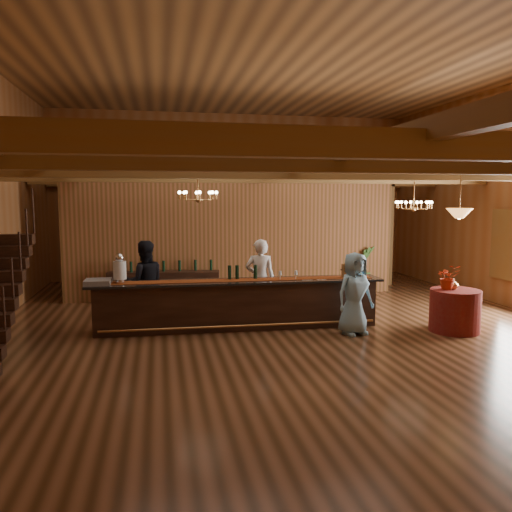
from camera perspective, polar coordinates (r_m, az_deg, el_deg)
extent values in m
plane|color=brown|center=(10.57, 3.21, -8.18)|extent=(14.00, 14.00, 0.00)
plane|color=#AC7842|center=(10.60, 3.42, 21.95)|extent=(14.00, 14.00, 0.00)
cube|color=#945428|center=(17.09, -2.55, 6.80)|extent=(12.00, 0.10, 5.50)
cube|color=brown|center=(5.10, 19.17, 11.89)|extent=(11.90, 0.20, 0.28)
cube|color=brown|center=(7.37, 9.21, 10.44)|extent=(11.90, 0.20, 0.28)
cube|color=brown|center=(9.75, 4.06, 9.56)|extent=(11.90, 0.20, 0.28)
cube|color=brown|center=(12.18, 0.97, 8.99)|extent=(11.90, 0.20, 0.28)
cube|color=brown|center=(14.63, -1.09, 8.59)|extent=(11.90, 0.20, 0.28)
cube|color=brown|center=(16.90, -2.46, 8.33)|extent=(11.90, 0.20, 0.28)
cube|color=brown|center=(10.12, -22.60, 9.76)|extent=(0.18, 13.90, 0.22)
cube|color=brown|center=(10.24, 3.33, 10.21)|extent=(0.18, 13.90, 0.22)
cube|color=brown|center=(12.16, 24.62, 9.06)|extent=(0.18, 13.90, 0.22)
cube|color=brown|center=(14.58, -18.79, 1.95)|extent=(0.20, 0.20, 3.20)
cube|color=brown|center=(16.06, 14.95, 2.49)|extent=(0.20, 0.20, 3.20)
cube|color=brown|center=(13.60, -2.42, 1.78)|extent=(9.00, 0.18, 3.10)
cube|color=white|center=(13.86, 26.74, 1.16)|extent=(0.12, 1.05, 1.75)
cube|color=#382015|center=(10.60, -26.98, 0.50)|extent=(1.00, 0.28, 0.20)
cube|color=#382015|center=(10.85, -26.63, 1.70)|extent=(1.00, 0.28, 0.20)
cube|color=#382015|center=(15.95, 1.85, -1.12)|extent=(1.20, 0.60, 1.10)
cube|color=#A76E39|center=(15.57, -8.99, -1.57)|extent=(1.00, 0.60, 1.00)
cube|color=#382015|center=(10.42, -2.04, -5.66)|extent=(5.79, 0.80, 0.96)
cube|color=black|center=(10.33, -2.06, -2.93)|extent=(6.08, 0.94, 0.05)
cube|color=maroon|center=(10.32, -2.06, -2.76)|extent=(5.69, 0.56, 0.01)
cylinder|color=#BD874B|center=(10.13, -1.69, -7.98)|extent=(5.58, 0.22, 0.05)
cylinder|color=silver|center=(10.34, -15.27, -2.78)|extent=(0.18, 0.18, 0.08)
cylinder|color=silver|center=(10.31, -15.31, -1.58)|extent=(0.26, 0.26, 0.36)
sphere|color=silver|center=(10.28, -15.35, -0.20)|extent=(0.18, 0.18, 0.18)
cube|color=gray|center=(10.30, -17.62, -2.84)|extent=(0.50, 0.50, 0.10)
cube|color=#A76E39|center=(10.76, 9.93, -1.69)|extent=(0.06, 0.06, 0.30)
cube|color=#A76E39|center=(10.86, 11.31, -1.65)|extent=(0.06, 0.06, 0.30)
cylinder|color=#A76E39|center=(10.81, 10.63, -1.51)|extent=(0.24, 0.24, 0.24)
cylinder|color=black|center=(10.39, -3.04, -1.90)|extent=(0.07, 0.07, 0.30)
cylinder|color=black|center=(10.41, -2.18, -1.88)|extent=(0.07, 0.07, 0.30)
cylinder|color=black|center=(10.46, -0.08, -1.83)|extent=(0.07, 0.07, 0.30)
cube|color=#382015|center=(13.24, -10.46, -3.46)|extent=(2.90, 0.82, 0.81)
cylinder|color=#660E0B|center=(10.96, 21.77, -5.81)|extent=(0.99, 0.99, 0.86)
cylinder|color=#BD874B|center=(10.45, -6.65, 7.87)|extent=(0.02, 0.02, 0.53)
sphere|color=#BD874B|center=(10.45, -6.63, 6.40)|extent=(0.12, 0.12, 0.12)
torus|color=#BD874B|center=(10.45, -6.64, 6.95)|extent=(0.80, 0.80, 0.04)
cylinder|color=#BD874B|center=(11.95, 17.62, 6.94)|extent=(0.02, 0.02, 0.74)
sphere|color=#BD874B|center=(11.95, 17.55, 5.16)|extent=(0.12, 0.12, 0.12)
torus|color=#BD874B|center=(11.95, 17.57, 5.64)|extent=(0.80, 0.80, 0.04)
cylinder|color=#BD874B|center=(10.72, 22.32, 6.68)|extent=(0.02, 0.02, 0.80)
cone|color=#DF8D42|center=(10.72, 22.22, 4.54)|extent=(0.52, 0.52, 0.20)
imported|color=white|center=(11.08, 0.48, -2.70)|extent=(0.74, 0.57, 1.81)
imported|color=black|center=(10.94, -12.63, -2.98)|extent=(0.97, 0.80, 1.81)
imported|color=#81B3CF|center=(10.08, 11.20, -4.23)|extent=(0.91, 0.72, 1.64)
imported|color=#355D24|center=(14.79, 12.15, -1.44)|extent=(0.77, 0.64, 1.32)
imported|color=#A7290D|center=(10.83, 21.11, -2.25)|extent=(0.53, 0.48, 0.51)
imported|color=#BD874B|center=(10.91, 21.62, -2.67)|extent=(0.21, 0.21, 0.33)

